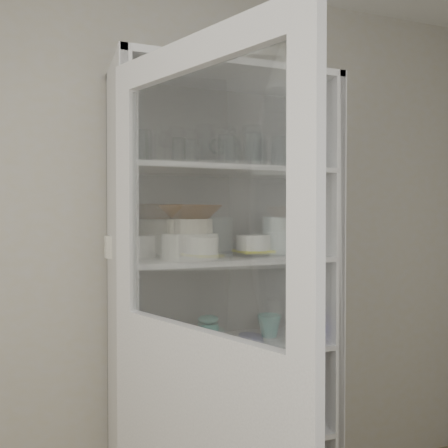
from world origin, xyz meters
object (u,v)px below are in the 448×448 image
object	(u,v)px
goblet_1	(226,155)
mug_white	(296,333)
plate_stack_front	(190,246)
goblet_2	(217,153)
goblet_3	(293,158)
white_canister	(157,335)
yellow_trivet	(253,251)
cream_dish	(183,428)
measuring_cups	(171,351)
tin_box	(247,417)
terracotta_bowl	(190,212)
cupboard_door	(199,402)
mug_teal	(269,326)
mug_blue	(308,329)
teal_jar	(208,331)
cream_bowl	(190,226)
plate_stack_back	(130,246)
white_ramekin	(253,242)
glass_platter	(253,254)
pantry_cabinet	(219,323)
grey_bowl_stack	(275,236)
goblet_0	(133,148)

from	to	relation	value
goblet_1	mug_white	bearing A→B (deg)	-40.45
plate_stack_front	goblet_2	bearing A→B (deg)	44.45
goblet_3	white_canister	size ratio (longest dim) A/B	1.22
yellow_trivet	cream_dish	size ratio (longest dim) A/B	0.64
goblet_1	measuring_cups	xyz separation A→B (m)	(-0.33, -0.23, -0.86)
tin_box	terracotta_bowl	bearing A→B (deg)	-162.83
cupboard_door	terracotta_bowl	bearing A→B (deg)	143.22
goblet_1	tin_box	distance (m)	1.26
goblet_3	cream_dish	xyz separation A→B (m)	(-0.61, -0.10, -1.24)
mug_teal	goblet_3	bearing A→B (deg)	38.06
mug_blue	mug_white	size ratio (longest dim) A/B	1.28
cupboard_door	teal_jar	distance (m)	0.70
mug_teal	tin_box	xyz separation A→B (m)	(-0.13, -0.01, -0.42)
goblet_3	mug_blue	world-z (taller)	goblet_3
cream_bowl	measuring_cups	distance (m)	0.53
white_canister	plate_stack_front	bearing A→B (deg)	-34.33
plate_stack_back	cream_dish	xyz separation A→B (m)	(0.21, -0.11, -0.81)
tin_box	plate_stack_back	bearing A→B (deg)	170.22
terracotta_bowl	white_ramekin	xyz separation A→B (m)	(0.32, 0.06, -0.14)
glass_platter	mug_teal	xyz separation A→B (m)	(0.11, 0.05, -0.35)
terracotta_bowl	mug_white	bearing A→B (deg)	-2.36
pantry_cabinet	measuring_cups	distance (m)	0.33
yellow_trivet	measuring_cups	size ratio (longest dim) A/B	1.52
white_ramekin	plate_stack_back	bearing A→B (deg)	166.73
teal_jar	measuring_cups	distance (m)	0.24
yellow_trivet	mug_blue	xyz separation A→B (m)	(0.26, -0.05, -0.38)
mug_blue	plate_stack_front	bearing A→B (deg)	-156.53
goblet_2	terracotta_bowl	distance (m)	0.39
plate_stack_front	white_ramekin	xyz separation A→B (m)	(0.32, 0.06, 0.01)
plate_stack_back	measuring_cups	world-z (taller)	plate_stack_back
grey_bowl_stack	measuring_cups	xyz separation A→B (m)	(-0.54, -0.11, -0.47)
mug_white	measuring_cups	bearing A→B (deg)	161.73
glass_platter	teal_jar	distance (m)	0.41
goblet_1	mug_teal	size ratio (longest dim) A/B	1.41
mug_blue	teal_jar	world-z (taller)	teal_jar
teal_jar	grey_bowl_stack	bearing A→B (deg)	-0.96
plate_stack_back	measuring_cups	size ratio (longest dim) A/B	2.28
mug_white	teal_jar	xyz separation A→B (m)	(-0.39, 0.11, 0.01)
glass_platter	mug_blue	distance (m)	0.45
goblet_0	goblet_2	xyz separation A→B (m)	(0.40, 0.01, -0.00)
plate_stack_back	goblet_1	bearing A→B (deg)	2.45
pantry_cabinet	white_ramekin	size ratio (longest dim) A/B	12.96
goblet_2	cream_bowl	world-z (taller)	goblet_2
cream_bowl	cream_dish	xyz separation A→B (m)	(-0.01, 0.08, -0.91)
plate_stack_back	tin_box	xyz separation A→B (m)	(0.53, -0.09, -0.82)
goblet_3	yellow_trivet	size ratio (longest dim) A/B	1.02
goblet_3	mug_blue	xyz separation A→B (m)	(-0.01, -0.17, -0.83)
mug_blue	measuring_cups	xyz separation A→B (m)	(-0.67, -0.03, -0.03)
pantry_cabinet	plate_stack_front	bearing A→B (deg)	-141.94
pantry_cabinet	white_canister	distance (m)	0.32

